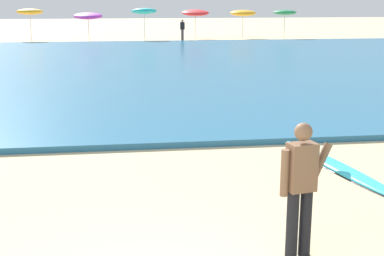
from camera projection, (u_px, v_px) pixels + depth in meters
name	position (u px, v px, depth m)	size (l,w,h in m)	color
sea	(129.00, 66.00, 25.06)	(120.00, 28.00, 0.14)	teal
surfer_with_board	(318.00, 177.00, 6.66)	(1.18, 2.63, 1.73)	black
beach_umbrella_1	(30.00, 12.00, 39.76)	(1.93, 1.95, 2.41)	beige
beach_umbrella_2	(88.00, 16.00, 40.87)	(2.20, 2.23, 2.11)	beige
beach_umbrella_3	(144.00, 11.00, 40.48)	(1.90, 1.93, 2.47)	beige
beach_umbrella_4	(195.00, 13.00, 42.69)	(2.18, 2.21, 2.30)	beige
beach_umbrella_5	(243.00, 13.00, 43.27)	(2.07, 2.08, 2.21)	beige
beach_umbrella_6	(285.00, 12.00, 42.15)	(1.81, 1.82, 2.24)	beige
beachgoer_near_row_left	(182.00, 29.00, 40.21)	(0.32, 0.20, 1.58)	#383842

